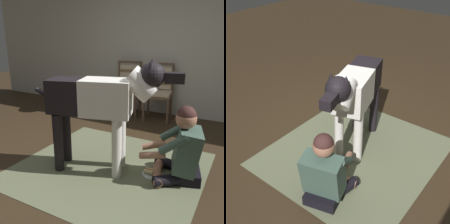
{
  "view_description": "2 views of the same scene",
  "coord_description": "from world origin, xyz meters",
  "views": [
    {
      "loc": [
        1.52,
        -2.09,
        1.5
      ],
      "look_at": [
        0.34,
        0.05,
        0.74
      ],
      "focal_mm": 41.18,
      "sensor_mm": 36.0,
      "label": 1
    },
    {
      "loc": [
        2.62,
        1.8,
        2.4
      ],
      "look_at": [
        0.57,
        0.21,
        0.77
      ],
      "focal_mm": 47.33,
      "sensor_mm": 36.0,
      "label": 2
    }
  ],
  "objects": [
    {
      "name": "large_dog",
      "position": [
        0.16,
        0.14,
        0.81
      ],
      "size": [
        1.55,
        0.59,
        1.25
      ],
      "color": "white",
      "rests_on": "ground"
    },
    {
      "name": "ground_plane",
      "position": [
        0.0,
        0.0,
        0.0
      ],
      "size": [
        14.17,
        14.17,
        0.0
      ],
      "primitive_type": "plane",
      "color": "#362818"
    },
    {
      "name": "area_rug",
      "position": [
        0.23,
        0.21,
        0.0
      ],
      "size": [
        2.05,
        1.88,
        0.01
      ],
      "primitive_type": "cube",
      "color": "#686E4F",
      "rests_on": "ground"
    },
    {
      "name": "hot_dog_on_plate",
      "position": [
        0.71,
        0.3,
        0.03
      ],
      "size": [
        0.23,
        0.23,
        0.06
      ],
      "color": "silver",
      "rests_on": "ground"
    },
    {
      "name": "person_sitting_on_floor",
      "position": [
        0.98,
        0.38,
        0.33
      ],
      "size": [
        0.7,
        0.59,
        0.81
      ],
      "color": "black",
      "rests_on": "ground"
    }
  ]
}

